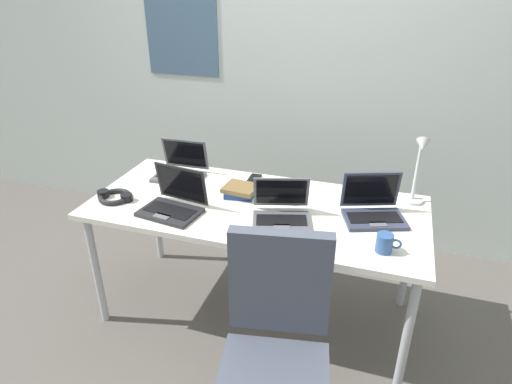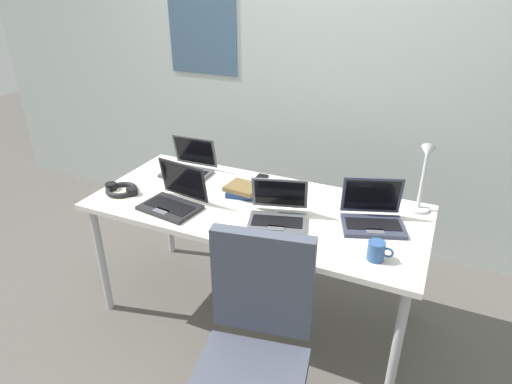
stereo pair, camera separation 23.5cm
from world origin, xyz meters
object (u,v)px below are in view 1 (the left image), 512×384
Objects in this scene: laptop_mid_desk at (181,170)px; laptop_far_corner at (373,210)px; laptop_center at (281,212)px; office_chair at (274,372)px; coffee_mug at (385,243)px; computer_mouse at (294,199)px; laptop_front_left at (173,203)px; book_stack at (240,190)px; desk_lamp at (418,171)px; headphones at (115,196)px; cell_phone at (254,179)px.

laptop_far_corner is (1.16, -0.16, 0.00)m from laptop_mid_desk.
office_chair is at bearing -76.62° from laptop_center.
computer_mouse is at bearing 145.87° from coffee_mug.
laptop_front_left is 2.95× the size of coffee_mug.
desk_lamp is at bearing 11.74° from book_stack.
book_stack is at bearing 21.64° from headphones.
laptop_front_left is at bearing -158.57° from desk_lamp.
desk_lamp is at bearing -3.68° from cell_phone.
laptop_center is 0.94m from headphones.
coffee_mug is (1.24, -0.45, 0.00)m from laptop_mid_desk.
desk_lamp is 1.15× the size of laptop_center.
headphones is (-1.37, -0.23, -0.03)m from laptop_far_corner.
desk_lamp is at bearing 21.43° from laptop_front_left.
laptop_front_left is (-0.56, -0.08, 0.00)m from laptop_center.
laptop_far_corner is at bearing 9.42° from headphones.
cell_phone is at bearing 145.69° from coffee_mug.
cell_phone is at bearing 161.00° from laptop_far_corner.
coffee_mug reaches higher than book_stack.
coffee_mug reaches higher than cell_phone.
desk_lamp is at bearing 3.42° from computer_mouse.
laptop_center reaches higher than cell_phone.
computer_mouse is 0.45× the size of headphones.
office_chair reaches higher than cell_phone.
book_stack is at bearing 170.07° from computer_mouse.
laptop_front_left is 0.39m from book_stack.
coffee_mug is (0.80, -0.54, 0.04)m from cell_phone.
computer_mouse is at bearing 85.39° from laptop_center.
laptop_center is 3.63× the size of computer_mouse.
laptop_mid_desk is at bearing 163.31° from book_stack.
cell_phone is at bearing 87.67° from book_stack.
computer_mouse is 0.60m from coffee_mug.
headphones is at bearing 177.35° from coffee_mug.
cell_phone is 0.14× the size of office_chair.
desk_lamp reaches higher than headphones.
computer_mouse is at bearing -8.87° from laptop_mid_desk.
headphones is 1.11× the size of book_stack.
laptop_far_corner is 3.19× the size of coffee_mug.
headphones is at bearing -164.06° from desk_lamp.
laptop_mid_desk is at bearing 61.36° from headphones.
book_stack is at bearing -168.26° from desk_lamp.
desk_lamp is at bearing 65.00° from office_chair.
office_chair is (0.44, -0.83, -0.37)m from book_stack.
cell_phone is 1.19m from office_chair.
coffee_mug is 0.12× the size of office_chair.
headphones is at bearing 176.78° from laptop_front_left.
laptop_mid_desk is 2.19× the size of cell_phone.
laptop_mid_desk reaches higher than laptop_center.
office_chair is at bearing -93.53° from computer_mouse.
laptop_mid_desk is (-0.72, 0.32, 0.00)m from laptop_center.
coffee_mug is at bearing -36.19° from cell_phone.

